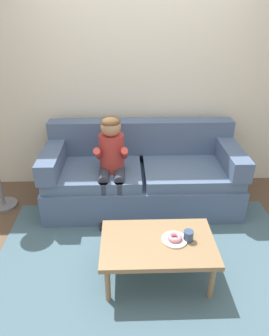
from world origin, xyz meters
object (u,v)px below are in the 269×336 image
object	(u,v)px
person_child	(112,158)
toy_controller	(186,249)
couch	(142,176)
mug	(188,236)
donut	(175,237)
coffee_table	(158,246)

from	to	relation	value
person_child	toy_controller	size ratio (longest dim) A/B	4.87
couch	person_child	world-z (taller)	person_child
person_child	toy_controller	bearing A→B (deg)	-43.82
person_child	mug	xyz separation A→B (m)	(0.65, -0.96, -0.24)
couch	donut	bearing A→B (deg)	-80.06
coffee_table	mug	world-z (taller)	mug
toy_controller	coffee_table	bearing A→B (deg)	-156.44
coffee_table	donut	size ratio (longest dim) A/B	7.75
couch	mug	world-z (taller)	couch
coffee_table	mug	bearing A→B (deg)	2.67
person_child	mug	distance (m)	1.19
donut	mug	size ratio (longest dim) A/B	1.33
mug	toy_controller	world-z (taller)	mug
coffee_table	donut	xyz separation A→B (m)	(0.14, 0.01, 0.07)
donut	person_child	bearing A→B (deg)	119.02
coffee_table	toy_controller	bearing A→B (deg)	44.55
toy_controller	person_child	bearing A→B (deg)	115.19
person_child	toy_controller	world-z (taller)	person_child
donut	toy_controller	size ratio (longest dim) A/B	0.53
person_child	toy_controller	xyz separation A→B (m)	(0.70, -0.68, -0.65)
person_child	mug	bearing A→B (deg)	-56.18
toy_controller	donut	bearing A→B (deg)	-141.45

